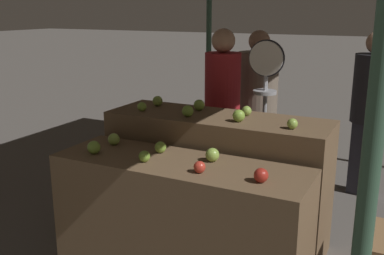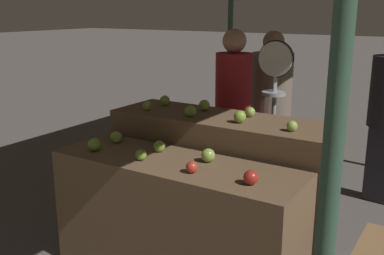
% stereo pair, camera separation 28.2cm
% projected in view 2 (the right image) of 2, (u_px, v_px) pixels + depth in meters
% --- Properties ---
extents(display_counter_front, '(1.68, 0.55, 0.84)m').
position_uv_depth(display_counter_front, '(176.00, 221.00, 2.98)').
color(display_counter_front, brown).
rests_on(display_counter_front, ground_plane).
extents(display_counter_back, '(1.68, 0.55, 1.01)m').
position_uv_depth(display_counter_back, '(219.00, 181.00, 3.45)').
color(display_counter_back, brown).
rests_on(display_counter_back, ground_plane).
extents(apple_front_0, '(0.09, 0.09, 0.09)m').
position_uv_depth(apple_front_0, '(95.00, 145.00, 3.08)').
color(apple_front_0, '#7AA338').
rests_on(apple_front_0, display_counter_front).
extents(apple_front_1, '(0.07, 0.07, 0.07)m').
position_uv_depth(apple_front_1, '(141.00, 155.00, 2.89)').
color(apple_front_1, '#7AA338').
rests_on(apple_front_1, display_counter_front).
extents(apple_front_2, '(0.07, 0.07, 0.07)m').
position_uv_depth(apple_front_2, '(192.00, 167.00, 2.67)').
color(apple_front_2, red).
rests_on(apple_front_2, display_counter_front).
extents(apple_front_3, '(0.08, 0.08, 0.08)m').
position_uv_depth(apple_front_3, '(251.00, 177.00, 2.49)').
color(apple_front_3, '#AD281E').
rests_on(apple_front_3, display_counter_front).
extents(apple_front_4, '(0.09, 0.09, 0.09)m').
position_uv_depth(apple_front_4, '(116.00, 137.00, 3.27)').
color(apple_front_4, '#8EB247').
rests_on(apple_front_4, display_counter_front).
extents(apple_front_5, '(0.08, 0.08, 0.08)m').
position_uv_depth(apple_front_5, '(159.00, 146.00, 3.06)').
color(apple_front_5, '#84AD3D').
rests_on(apple_front_5, display_counter_front).
extents(apple_front_6, '(0.09, 0.09, 0.09)m').
position_uv_depth(apple_front_6, '(208.00, 155.00, 2.86)').
color(apple_front_6, '#8EB247').
rests_on(apple_front_6, display_counter_front).
extents(apple_back_0, '(0.07, 0.07, 0.07)m').
position_uv_depth(apple_back_0, '(147.00, 106.00, 3.52)').
color(apple_back_0, '#84AD3D').
rests_on(apple_back_0, display_counter_back).
extents(apple_back_1, '(0.09, 0.09, 0.09)m').
position_uv_depth(apple_back_1, '(191.00, 111.00, 3.31)').
color(apple_back_1, '#7AA338').
rests_on(apple_back_1, display_counter_back).
extents(apple_back_2, '(0.09, 0.09, 0.09)m').
position_uv_depth(apple_back_2, '(240.00, 117.00, 3.13)').
color(apple_back_2, '#84AD3D').
rests_on(apple_back_2, display_counter_back).
extents(apple_back_3, '(0.07, 0.07, 0.07)m').
position_uv_depth(apple_back_3, '(292.00, 126.00, 2.91)').
color(apple_back_3, '#8EB247').
rests_on(apple_back_3, display_counter_back).
extents(apple_back_4, '(0.08, 0.08, 0.08)m').
position_uv_depth(apple_back_4, '(165.00, 100.00, 3.70)').
color(apple_back_4, '#8EB247').
rests_on(apple_back_4, display_counter_back).
extents(apple_back_5, '(0.09, 0.09, 0.09)m').
position_uv_depth(apple_back_5, '(204.00, 105.00, 3.51)').
color(apple_back_5, '#84AD3D').
rests_on(apple_back_5, display_counter_back).
extents(apple_back_6, '(0.07, 0.07, 0.07)m').
position_uv_depth(apple_back_6, '(250.00, 112.00, 3.30)').
color(apple_back_6, '#8EB247').
rests_on(apple_back_6, display_counter_back).
extents(produce_scale, '(0.31, 0.20, 1.54)m').
position_uv_depth(produce_scale, '(274.00, 90.00, 3.73)').
color(produce_scale, '#99999E').
rests_on(produce_scale, ground_plane).
extents(person_vendor_at_scale, '(0.36, 0.36, 1.62)m').
position_uv_depth(person_vendor_at_scale, '(233.00, 105.00, 4.10)').
color(person_vendor_at_scale, '#2D2D38').
rests_on(person_vendor_at_scale, ground_plane).
extents(person_customer_right, '(0.43, 0.43, 1.59)m').
position_uv_depth(person_customer_right, '(271.00, 102.00, 4.41)').
color(person_customer_right, '#2D2D38').
rests_on(person_customer_right, ground_plane).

